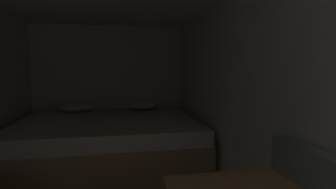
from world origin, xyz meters
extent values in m
cube|color=silver|center=(0.00, 4.06, 1.04)|extent=(2.59, 0.05, 2.09)
cube|color=silver|center=(1.27, 1.71, 1.04)|extent=(0.05, 4.66, 2.09)
cube|color=tan|center=(0.00, 3.05, 0.24)|extent=(2.37, 1.87, 0.48)
cube|color=beige|center=(0.00, 3.05, 0.58)|extent=(2.33, 1.83, 0.19)
ellipsoid|color=white|center=(-0.53, 3.76, 0.75)|extent=(0.48, 0.34, 0.16)
ellipsoid|color=white|center=(0.53, 3.76, 0.75)|extent=(0.48, 0.34, 0.16)
camera|label=1|loc=(0.12, -0.48, 1.34)|focal=27.46mm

